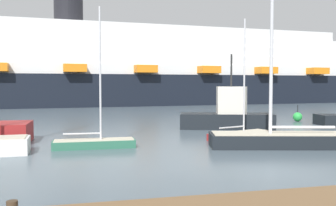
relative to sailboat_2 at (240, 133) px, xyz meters
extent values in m
plane|color=#4C5B66|center=(-2.22, -7.61, -0.35)|extent=(600.00, 600.00, 0.00)
cube|color=maroon|center=(-0.01, 0.00, -0.15)|extent=(4.32, 2.35, 0.39)
cube|color=beige|center=(-0.01, 0.00, 0.06)|extent=(4.14, 2.22, 0.04)
cylinder|color=silver|center=(0.31, 0.11, 3.43)|extent=(0.10, 0.10, 6.78)
cylinder|color=silver|center=(-0.59, -0.21, 0.39)|extent=(1.82, 0.71, 0.08)
cube|color=black|center=(0.92, -3.21, 0.00)|extent=(7.68, 3.68, 0.70)
cube|color=beige|center=(0.92, -3.21, 0.37)|extent=(7.36, 3.46, 0.04)
cylinder|color=silver|center=(0.34, -3.07, 7.09)|extent=(0.18, 0.18, 13.47)
cylinder|color=silver|center=(1.96, -3.47, 0.70)|extent=(3.28, 0.93, 0.14)
cube|color=#2D6B51|center=(-8.61, -1.25, -0.14)|extent=(4.18, 1.15, 0.41)
cube|color=beige|center=(-8.61, -1.25, 0.08)|extent=(4.02, 1.06, 0.04)
cylinder|color=silver|center=(-8.27, -1.25, 3.47)|extent=(0.10, 0.10, 6.82)
cylinder|color=silver|center=(-9.21, -1.24, 0.41)|extent=(1.88, 0.10, 0.08)
cube|color=black|center=(1.20, 5.06, 0.20)|extent=(7.13, 4.08, 1.10)
cube|color=silver|center=(1.52, 4.96, 1.74)|extent=(2.46, 2.22, 1.98)
cylinder|color=#262626|center=(1.52, 4.96, 3.92)|extent=(0.14, 0.14, 2.37)
sphere|color=green|center=(9.24, 8.48, 0.05)|extent=(0.79, 0.79, 0.79)
cylinder|color=black|center=(9.24, 8.48, 0.77)|extent=(0.06, 0.06, 0.65)
cube|color=black|center=(4.27, 38.59, 1.96)|extent=(84.68, 18.13, 4.62)
cube|color=white|center=(4.27, 38.59, 5.03)|extent=(77.87, 16.21, 1.51)
cube|color=white|center=(4.27, 38.59, 6.54)|extent=(73.20, 15.24, 1.51)
cube|color=white|center=(4.27, 38.59, 8.05)|extent=(68.52, 14.27, 1.51)
cube|color=white|center=(4.27, 38.59, 9.57)|extent=(63.85, 13.29, 1.51)
cube|color=white|center=(4.27, 38.59, 11.08)|extent=(59.18, 12.32, 1.51)
cube|color=orange|center=(-9.93, 31.37, 5.03)|extent=(3.20, 2.58, 1.06)
cube|color=orange|center=(-0.15, 32.11, 5.03)|extent=(3.20, 2.58, 1.06)
cube|color=orange|center=(9.62, 32.86, 5.03)|extent=(3.20, 2.58, 1.06)
cube|color=orange|center=(19.39, 33.61, 5.03)|extent=(3.20, 2.58, 1.06)
cube|color=orange|center=(29.17, 34.35, 5.03)|extent=(3.20, 2.58, 1.06)
cylinder|color=black|center=(-10.81, 37.43, 13.94)|extent=(4.23, 4.23, 4.20)
camera|label=1|loc=(-9.29, -20.73, 2.97)|focal=40.08mm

